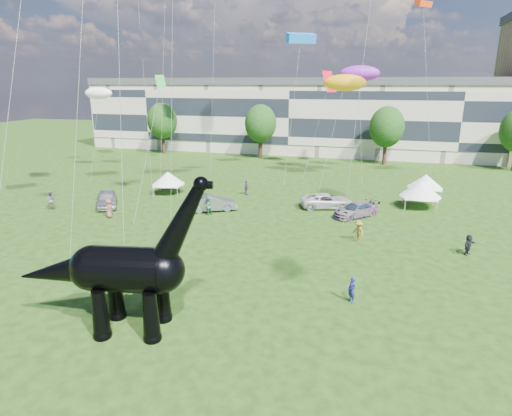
# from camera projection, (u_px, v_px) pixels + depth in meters

# --- Properties ---
(ground) EXTENTS (220.00, 220.00, 0.00)m
(ground) POSITION_uv_depth(u_px,v_px,m) (202.00, 356.00, 20.02)
(ground) COLOR #16330C
(ground) RESTS_ON ground
(terrace_row) EXTENTS (78.00, 11.00, 12.00)m
(terrace_row) POSITION_uv_depth(u_px,v_px,m) (295.00, 119.00, 77.58)
(terrace_row) COLOR beige
(terrace_row) RESTS_ON ground
(tree_far_left) EXTENTS (5.20, 5.20, 9.44)m
(tree_far_left) POSITION_uv_depth(u_px,v_px,m) (162.00, 118.00, 75.10)
(tree_far_left) COLOR #382314
(tree_far_left) RESTS_ON ground
(tree_mid_left) EXTENTS (5.20, 5.20, 9.44)m
(tree_mid_left) POSITION_uv_depth(u_px,v_px,m) (261.00, 120.00, 70.28)
(tree_mid_left) COLOR #382314
(tree_mid_left) RESTS_ON ground
(tree_mid_right) EXTENTS (5.20, 5.20, 9.44)m
(tree_mid_right) POSITION_uv_depth(u_px,v_px,m) (387.00, 124.00, 64.92)
(tree_mid_right) COLOR #382314
(tree_mid_right) RESTS_ON ground
(dinosaur_sculpture) EXTENTS (10.41, 3.70, 8.48)m
(dinosaur_sculpture) POSITION_uv_depth(u_px,v_px,m) (121.00, 272.00, 21.43)
(dinosaur_sculpture) COLOR black
(dinosaur_sculpture) RESTS_ON ground
(car_silver) EXTENTS (4.31, 5.19, 1.67)m
(car_silver) POSITION_uv_depth(u_px,v_px,m) (107.00, 199.00, 43.90)
(car_silver) COLOR silver
(car_silver) RESTS_ON ground
(car_grey) EXTENTS (4.92, 3.74, 1.56)m
(car_grey) POSITION_uv_depth(u_px,v_px,m) (213.00, 203.00, 42.42)
(car_grey) COLOR slate
(car_grey) RESTS_ON ground
(car_white) EXTENTS (5.78, 3.91, 1.47)m
(car_white) POSITION_uv_depth(u_px,v_px,m) (327.00, 201.00, 43.43)
(car_white) COLOR silver
(car_white) RESTS_ON ground
(car_dark) EXTENTS (4.61, 4.75, 1.37)m
(car_dark) POSITION_uv_depth(u_px,v_px,m) (356.00, 210.00, 40.59)
(car_dark) COLOR #595960
(car_dark) RESTS_ON ground
(gazebo_near) EXTENTS (4.16, 4.16, 2.82)m
(gazebo_near) POSITION_uv_depth(u_px,v_px,m) (421.00, 189.00, 43.12)
(gazebo_near) COLOR white
(gazebo_near) RESTS_ON ground
(gazebo_far) EXTENTS (4.27, 4.27, 2.60)m
(gazebo_far) POSITION_uv_depth(u_px,v_px,m) (426.00, 181.00, 47.13)
(gazebo_far) COLOR white
(gazebo_far) RESTS_ON ground
(gazebo_left) EXTENTS (4.36, 4.36, 2.56)m
(gazebo_left) POSITION_uv_depth(u_px,v_px,m) (168.00, 178.00, 48.73)
(gazebo_left) COLOR white
(gazebo_left) RESTS_ON ground
(visitors) EXTENTS (49.04, 36.72, 1.88)m
(visitors) POSITION_uv_depth(u_px,v_px,m) (248.00, 229.00, 34.81)
(visitors) COLOR #307946
(visitors) RESTS_ON ground
(kites) EXTENTS (64.93, 56.14, 31.37)m
(kites) POSITION_uv_depth(u_px,v_px,m) (281.00, 21.00, 45.62)
(kites) COLOR red
(kites) RESTS_ON ground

